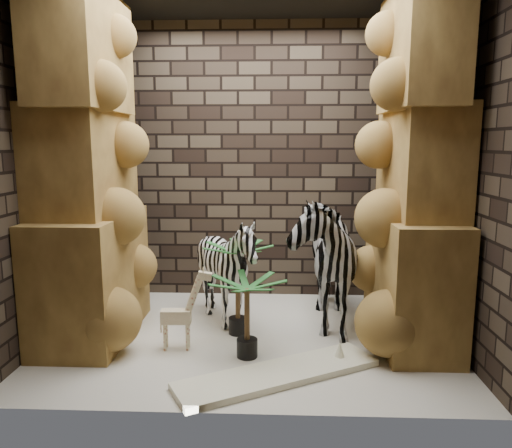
{
  "coord_description": "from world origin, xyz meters",
  "views": [
    {
      "loc": [
        0.24,
        -4.09,
        1.72
      ],
      "look_at": [
        0.06,
        0.15,
        1.0
      ],
      "focal_mm": 33.85,
      "sensor_mm": 36.0,
      "label": 1
    }
  ],
  "objects_px": {
    "giraffe_toy": "(176,308)",
    "zebra_left": "(227,276)",
    "palm_front": "(238,288)",
    "surfboard": "(279,374)",
    "palm_back": "(247,317)",
    "zebra_right": "(320,247)"
  },
  "relations": [
    {
      "from": "zebra_right",
      "to": "palm_back",
      "type": "distance_m",
      "value": 1.1
    },
    {
      "from": "zebra_right",
      "to": "surfboard",
      "type": "xyz_separation_m",
      "value": [
        -0.39,
        -1.13,
        -0.73
      ]
    },
    {
      "from": "zebra_left",
      "to": "palm_back",
      "type": "bearing_deg",
      "value": -57.48
    },
    {
      "from": "palm_back",
      "to": "surfboard",
      "type": "relative_size",
      "value": 0.43
    },
    {
      "from": "palm_back",
      "to": "zebra_right",
      "type": "bearing_deg",
      "value": 50.84
    },
    {
      "from": "zebra_left",
      "to": "surfboard",
      "type": "relative_size",
      "value": 0.68
    },
    {
      "from": "giraffe_toy",
      "to": "surfboard",
      "type": "height_order",
      "value": "giraffe_toy"
    },
    {
      "from": "zebra_left",
      "to": "zebra_right",
      "type": "bearing_deg",
      "value": 21.76
    },
    {
      "from": "surfboard",
      "to": "palm_back",
      "type": "bearing_deg",
      "value": 97.98
    },
    {
      "from": "palm_back",
      "to": "surfboard",
      "type": "height_order",
      "value": "palm_back"
    },
    {
      "from": "zebra_left",
      "to": "palm_front",
      "type": "height_order",
      "value": "zebra_left"
    },
    {
      "from": "palm_front",
      "to": "palm_back",
      "type": "bearing_deg",
      "value": -76.9
    },
    {
      "from": "giraffe_toy",
      "to": "palm_back",
      "type": "height_order",
      "value": "giraffe_toy"
    },
    {
      "from": "palm_front",
      "to": "palm_back",
      "type": "xyz_separation_m",
      "value": [
        0.11,
        -0.48,
        -0.09
      ]
    },
    {
      "from": "surfboard",
      "to": "giraffe_toy",
      "type": "bearing_deg",
      "value": 122.63
    },
    {
      "from": "palm_front",
      "to": "surfboard",
      "type": "height_order",
      "value": "palm_front"
    },
    {
      "from": "zebra_right",
      "to": "surfboard",
      "type": "distance_m",
      "value": 1.4
    },
    {
      "from": "palm_back",
      "to": "surfboard",
      "type": "distance_m",
      "value": 0.53
    },
    {
      "from": "giraffe_toy",
      "to": "zebra_left",
      "type": "bearing_deg",
      "value": 52.18
    },
    {
      "from": "palm_front",
      "to": "surfboard",
      "type": "xyz_separation_m",
      "value": [
        0.37,
        -0.82,
        -0.4
      ]
    },
    {
      "from": "zebra_left",
      "to": "giraffe_toy",
      "type": "relative_size",
      "value": 1.48
    },
    {
      "from": "palm_front",
      "to": "surfboard",
      "type": "relative_size",
      "value": 0.54
    }
  ]
}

